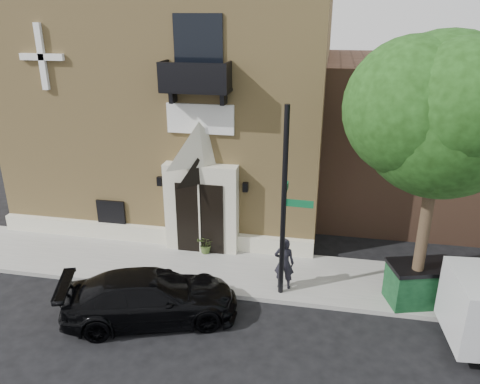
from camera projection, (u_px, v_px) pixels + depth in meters
The scene contains 10 objects.
ground at pixel (211, 297), 14.50m from camera, with size 120.00×120.00×0.00m, color black.
sidewalk at pixel (251, 273), 15.66m from camera, with size 42.00×3.00×0.15m, color gray.
church at pixel (188, 98), 20.60m from camera, with size 12.20×11.01×9.30m.
street_tree_left at pixel (444, 115), 11.60m from camera, with size 4.97×4.38×7.77m.
black_sedan at pixel (151, 297), 13.24m from camera, with size 2.00×4.92×1.43m, color black.
street_sign at pixel (284, 205), 13.42m from camera, with size 0.93×0.93×5.82m.
fire_hydrant at pixel (421, 295), 13.72m from camera, with size 0.41×0.33×0.71m.
dumpster at pixel (421, 283), 13.77m from camera, with size 2.15×1.59×1.25m.
planter at pixel (206, 244), 16.68m from camera, with size 0.62×0.54×0.69m, color #4A602B.
pedestrian_near at pixel (284, 263), 14.42m from camera, with size 0.62×0.41×1.71m, color black.
Camera 1 is at (3.23, -11.91, 8.33)m, focal length 35.00 mm.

